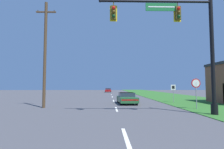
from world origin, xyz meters
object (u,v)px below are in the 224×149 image
at_px(route_sign_post, 173,89).
at_px(utility_pole_near, 45,52).
at_px(signal_mast, 186,38).
at_px(stop_sign, 196,87).
at_px(far_car, 108,90).
at_px(car_ahead, 127,98).

relative_size(route_sign_post, utility_pole_near, 0.21).
bearing_deg(utility_pole_near, signal_mast, -20.44).
distance_m(stop_sign, utility_pole_near, 13.46).
bearing_deg(stop_sign, route_sign_post, 87.97).
relative_size(far_car, utility_pole_near, 0.44).
bearing_deg(car_ahead, route_sign_post, 9.48).
xyz_separation_m(route_sign_post, utility_pole_near, (-13.25, -4.44, 3.43)).
distance_m(car_ahead, route_sign_post, 5.67).
xyz_separation_m(far_car, route_sign_post, (7.63, -33.95, 0.92)).
height_order(signal_mast, car_ahead, signal_mast).
bearing_deg(signal_mast, stop_sign, 54.81).
height_order(stop_sign, utility_pole_near, utility_pole_near).
height_order(car_ahead, utility_pole_near, utility_pole_near).
height_order(stop_sign, route_sign_post, stop_sign).
bearing_deg(car_ahead, signal_mast, -66.65).
height_order(far_car, route_sign_post, route_sign_post).
height_order(car_ahead, far_car, same).
height_order(car_ahead, stop_sign, stop_sign).
bearing_deg(car_ahead, stop_sign, -41.87).
bearing_deg(signal_mast, car_ahead, 113.35).
distance_m(far_car, route_sign_post, 34.80).
bearing_deg(signal_mast, utility_pole_near, 159.56).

